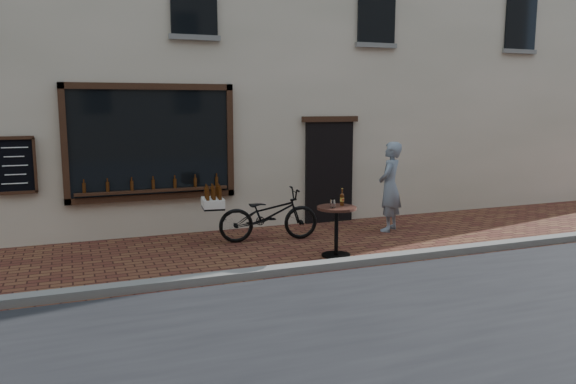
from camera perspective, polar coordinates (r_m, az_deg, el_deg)
name	(u,v)px	position (r m, az deg, el deg)	size (l,w,h in m)	color
ground	(313,274)	(8.68, 2.60, -8.36)	(90.00, 90.00, 0.00)	#4D2119
kerb	(308,267)	(8.84, 2.07, -7.63)	(90.00, 0.25, 0.12)	slate
shop_building	(208,5)	(14.67, -8.16, 18.33)	(28.00, 6.20, 10.00)	beige
cargo_bicycle	(267,214)	(10.66, -2.18, -2.28)	(2.25, 0.88, 1.07)	black
bistro_table	(337,221)	(9.57, 4.96, -2.95)	(0.67, 0.67, 1.15)	black
pedestrian	(390,187)	(11.62, 10.31, 0.54)	(0.67, 0.44, 1.83)	gray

